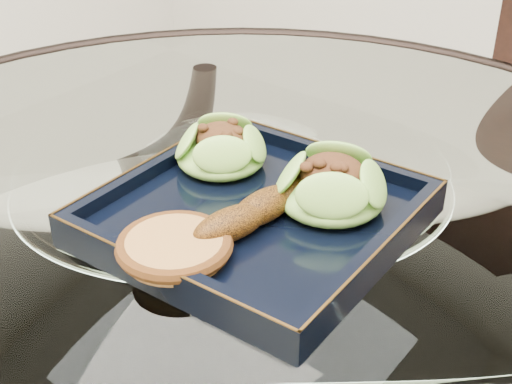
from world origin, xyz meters
The scene contains 6 objects.
dining_table centered at (0.00, 0.00, 0.60)m, with size 1.13×1.13×0.77m.
navy_plate centered at (0.05, -0.02, 0.77)m, with size 0.27×0.27×0.02m, color black.
lettuce_wrap_left centered at (-0.04, 0.03, 0.80)m, with size 0.09×0.09×0.03m, color #60AF32.
lettuce_wrap_right centered at (0.10, 0.03, 0.80)m, with size 0.10×0.10×0.04m, color #5B912A.
roasted_plantain centered at (0.06, -0.03, 0.80)m, with size 0.16×0.03×0.03m, color #62350A.
crumb_patty centered at (0.03, -0.12, 0.79)m, with size 0.09×0.09×0.02m, color #B3753B.
Camera 1 is at (0.39, -0.48, 1.14)m, focal length 50.00 mm.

